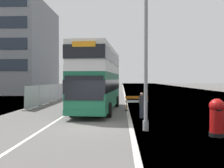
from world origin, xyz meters
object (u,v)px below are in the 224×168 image
at_px(double_decker_bus, 98,78).
at_px(roadworks_barrier, 137,101).
at_px(car_oncoming_near, 106,89).
at_px(pedestrian_at_kerb, 142,105).
at_px(red_pillar_postbox, 217,116).
at_px(car_receding_mid, 96,87).
at_px(lamppost_foreground, 146,43).

xyz_separation_m(double_decker_bus, roadworks_barrier, (3.10, 0.10, -1.87)).
relative_size(car_oncoming_near, pedestrian_at_kerb, 2.46).
height_order(double_decker_bus, roadworks_barrier, double_decker_bus).
distance_m(red_pillar_postbox, car_receding_mid, 35.10).
distance_m(double_decker_bus, roadworks_barrier, 3.62).
xyz_separation_m(car_receding_mid, pedestrian_at_kerb, (6.08, -28.96, -0.21)).
bearing_deg(pedestrian_at_kerb, red_pillar_postbox, -59.79).
relative_size(double_decker_bus, red_pillar_postbox, 6.28).
bearing_deg(lamppost_foreground, pedestrian_at_kerb, 88.16).
height_order(double_decker_bus, pedestrian_at_kerb, double_decker_bus).
xyz_separation_m(roadworks_barrier, pedestrian_at_kerb, (0.10, -3.60, 0.08)).
bearing_deg(pedestrian_at_kerb, lamppost_foreground, -91.84).
bearing_deg(roadworks_barrier, car_receding_mid, 103.26).
height_order(red_pillar_postbox, roadworks_barrier, red_pillar_postbox).
distance_m(lamppost_foreground, pedestrian_at_kerb, 5.20).
xyz_separation_m(double_decker_bus, car_receding_mid, (-2.88, 25.46, -1.59)).
distance_m(double_decker_bus, car_oncoming_near, 18.95).
bearing_deg(roadworks_barrier, lamppost_foreground, -90.18).
distance_m(double_decker_bus, pedestrian_at_kerb, 5.07).
relative_size(car_receding_mid, pedestrian_at_kerb, 2.35).
relative_size(red_pillar_postbox, pedestrian_at_kerb, 1.00).
bearing_deg(red_pillar_postbox, car_oncoming_near, 103.78).
distance_m(double_decker_bus, red_pillar_postbox, 10.58).
bearing_deg(car_receding_mid, red_pillar_postbox, -75.19).
xyz_separation_m(double_decker_bus, red_pillar_postbox, (6.10, -8.47, -1.72)).
distance_m(lamppost_foreground, red_pillar_postbox, 4.66).
height_order(roadworks_barrier, car_receding_mid, car_receding_mid).
bearing_deg(double_decker_bus, red_pillar_postbox, -54.26).
height_order(lamppost_foreground, roadworks_barrier, lamppost_foreground).
distance_m(roadworks_barrier, pedestrian_at_kerb, 3.60).
bearing_deg(roadworks_barrier, double_decker_bus, -178.19).
xyz_separation_m(double_decker_bus, pedestrian_at_kerb, (3.20, -3.50, -1.80)).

